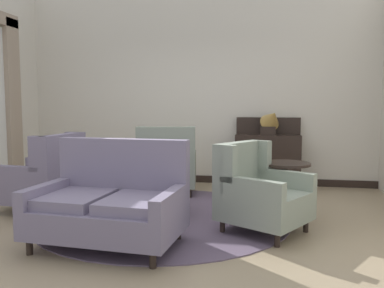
% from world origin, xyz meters
% --- Properties ---
extents(ground, '(8.58, 8.58, 0.00)m').
position_xyz_m(ground, '(0.00, 0.00, 0.00)').
color(ground, '#9E896B').
extents(wall_back, '(6.29, 0.08, 3.38)m').
position_xyz_m(wall_back, '(0.00, 2.63, 1.69)').
color(wall_back, silver).
rests_on(wall_back, ground).
extents(baseboard_back, '(6.13, 0.03, 0.12)m').
position_xyz_m(baseboard_back, '(0.00, 2.58, 0.06)').
color(baseboard_back, black).
rests_on(baseboard_back, ground).
extents(area_rug, '(3.06, 3.06, 0.01)m').
position_xyz_m(area_rug, '(0.00, 0.30, 0.01)').
color(area_rug, '#5B4C60').
rests_on(area_rug, ground).
extents(coffee_table, '(0.79, 0.79, 0.52)m').
position_xyz_m(coffee_table, '(-0.14, 0.38, 0.42)').
color(coffee_table, black).
rests_on(coffee_table, ground).
extents(porcelain_vase, '(0.16, 0.16, 0.40)m').
position_xyz_m(porcelain_vase, '(-0.13, 0.38, 0.70)').
color(porcelain_vase, '#4C7A66').
rests_on(porcelain_vase, coffee_table).
extents(settee, '(1.45, 0.99, 1.01)m').
position_xyz_m(settee, '(-0.26, -0.73, 0.40)').
color(settee, slate).
rests_on(settee, ground).
extents(armchair_far_left, '(0.97, 0.93, 1.05)m').
position_xyz_m(armchair_far_left, '(-0.26, 1.53, 0.44)').
color(armchair_far_left, gray).
rests_on(armchair_far_left, ground).
extents(armchair_near_sideboard, '(1.10, 1.08, 0.95)m').
position_xyz_m(armchair_near_sideboard, '(1.15, -0.04, 0.42)').
color(armchair_near_sideboard, gray).
rests_on(armchair_near_sideboard, ground).
extents(armchair_back_corner, '(0.97, 0.93, 1.00)m').
position_xyz_m(armchair_back_corner, '(-1.60, 0.33, 0.42)').
color(armchair_back_corner, slate).
rests_on(armchair_back_corner, ground).
extents(side_table, '(0.58, 0.58, 0.68)m').
position_xyz_m(side_table, '(1.45, 0.49, 0.41)').
color(side_table, black).
rests_on(side_table, ground).
extents(sideboard, '(1.05, 0.35, 1.16)m').
position_xyz_m(sideboard, '(1.24, 2.34, 0.51)').
color(sideboard, black).
rests_on(sideboard, ground).
extents(gramophone, '(0.44, 0.49, 0.49)m').
position_xyz_m(gramophone, '(1.28, 2.25, 1.11)').
color(gramophone, black).
rests_on(gramophone, sideboard).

